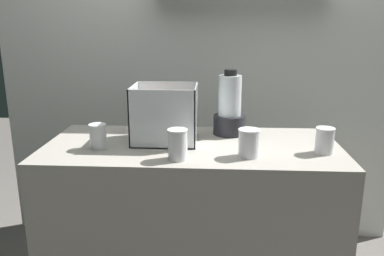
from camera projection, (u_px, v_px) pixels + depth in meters
name	position (u px, v px, depth m)	size (l,w,h in m)	color
counter	(192.00, 228.00, 2.01)	(1.40, 0.64, 0.90)	#9E998E
back_wall_unit	(200.00, 54.00, 2.53)	(2.60, 0.24, 2.50)	silver
carrot_display_bin	(165.00, 124.00, 1.91)	(0.31, 0.25, 0.27)	white
blender_pitcher	(230.00, 109.00, 2.02)	(0.16, 0.16, 0.33)	black
juice_cup_pomegranate_far_left	(98.00, 138.00, 1.81)	(0.08, 0.08, 0.12)	white
juice_cup_orange_left	(178.00, 146.00, 1.67)	(0.09, 0.09, 0.13)	white
juice_cup_beet_middle	(249.00, 144.00, 1.70)	(0.09, 0.09, 0.12)	white
juice_cup_beet_right	(324.00, 142.00, 1.75)	(0.08, 0.08, 0.12)	white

